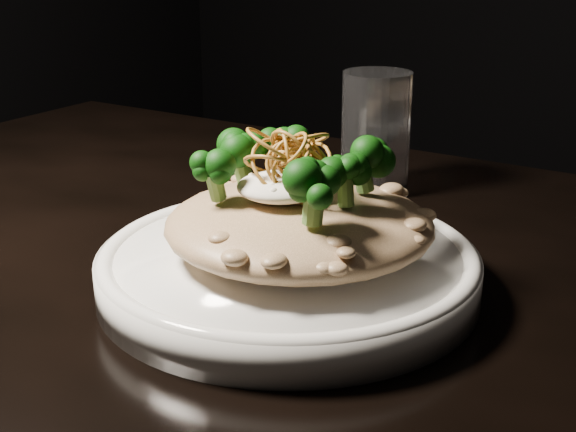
# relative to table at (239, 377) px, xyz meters

# --- Properties ---
(table) EXTENTS (1.10, 0.80, 0.75)m
(table) POSITION_rel_table_xyz_m (0.00, 0.00, 0.00)
(table) COLOR black
(table) RESTS_ON ground
(plate) EXTENTS (0.27, 0.27, 0.03)m
(plate) POSITION_rel_table_xyz_m (0.04, 0.00, 0.10)
(plate) COLOR white
(plate) RESTS_ON table
(risotto) EXTENTS (0.19, 0.19, 0.04)m
(risotto) POSITION_rel_table_xyz_m (0.05, 0.01, 0.13)
(risotto) COLOR brown
(risotto) RESTS_ON plate
(broccoli) EXTENTS (0.12, 0.12, 0.04)m
(broccoli) POSITION_rel_table_xyz_m (0.04, 0.00, 0.17)
(broccoli) COLOR black
(broccoli) RESTS_ON risotto
(cheese) EXTENTS (0.06, 0.06, 0.02)m
(cheese) POSITION_rel_table_xyz_m (0.04, -0.00, 0.16)
(cheese) COLOR white
(cheese) RESTS_ON risotto
(shallots) EXTENTS (0.05, 0.05, 0.04)m
(shallots) POSITION_rel_table_xyz_m (0.04, 0.01, 0.19)
(shallots) COLOR brown
(shallots) RESTS_ON cheese
(drinking_glass) EXTENTS (0.07, 0.07, 0.12)m
(drinking_glass) POSITION_rel_table_xyz_m (-0.01, 0.24, 0.14)
(drinking_glass) COLOR white
(drinking_glass) RESTS_ON table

